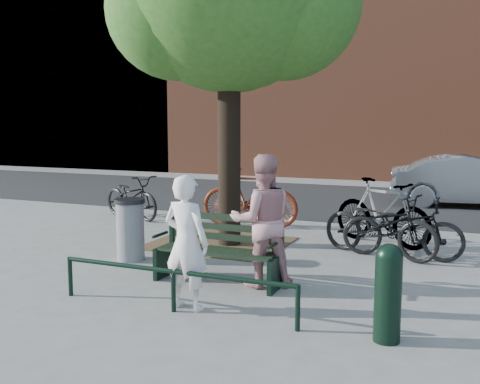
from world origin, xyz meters
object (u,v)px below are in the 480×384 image
at_px(litter_bin, 130,229).
at_px(parked_car, 472,181).
at_px(park_bench, 220,248).
at_px(person_right, 262,221).
at_px(person_left, 186,243).
at_px(bollard, 388,289).
at_px(bicycle_c, 402,228).

height_order(litter_bin, parked_car, parked_car).
bearing_deg(parked_car, park_bench, 152.43).
relative_size(person_right, parked_car, 0.44).
height_order(person_left, bollard, person_left).
height_order(person_right, bicycle_c, person_right).
bearing_deg(park_bench, litter_bin, 164.02).
bearing_deg(litter_bin, person_left, -40.75).
xyz_separation_m(person_right, parked_car, (2.66, 8.48, -0.22)).
distance_m(bicycle_c, parked_car, 6.33).
height_order(person_right, litter_bin, person_right).
bearing_deg(litter_bin, parked_car, 57.76).
distance_m(park_bench, person_right, 0.72).
relative_size(person_left, bicycle_c, 0.83).
relative_size(litter_bin, bicycle_c, 0.52).
xyz_separation_m(park_bench, parked_car, (3.25, 8.55, 0.19)).
bearing_deg(bicycle_c, person_right, 146.24).
distance_m(person_right, bollard, 2.24).
bearing_deg(bollard, bicycle_c, 93.86).
bearing_deg(person_left, bicycle_c, -115.12).
height_order(person_left, litter_bin, person_left).
relative_size(person_left, bollard, 1.59).
relative_size(park_bench, litter_bin, 1.76).
distance_m(person_right, litter_bin, 2.48).
distance_m(person_left, bicycle_c, 4.04).
xyz_separation_m(litter_bin, bicycle_c, (3.99, 1.80, 0.00)).
bearing_deg(person_left, park_bench, -79.28).
height_order(bollard, parked_car, parked_car).
xyz_separation_m(park_bench, bollard, (2.41, -1.19, 0.06)).
relative_size(person_left, parked_car, 0.39).
xyz_separation_m(person_left, parked_car, (3.15, 9.68, -0.13)).
bearing_deg(bollard, parked_car, 85.06).
bearing_deg(park_bench, person_right, 6.85).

